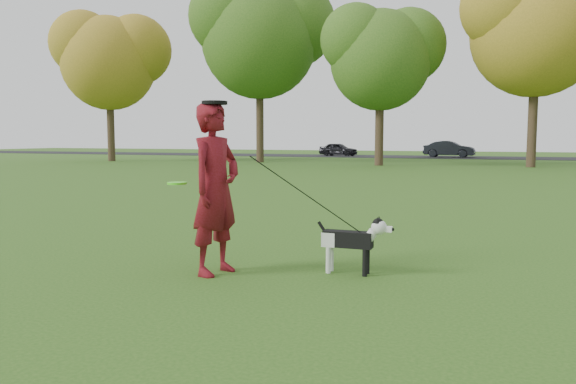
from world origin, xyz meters
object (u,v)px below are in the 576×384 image
at_px(car_left, 338,149).
at_px(car_mid, 449,149).
at_px(man, 216,189).
at_px(dog, 354,238).

relative_size(car_left, car_mid, 0.83).
bearing_deg(car_mid, car_left, 94.48).
distance_m(man, car_mid, 40.38).
bearing_deg(man, car_left, 25.18).
bearing_deg(dog, car_left, 105.66).
distance_m(dog, car_left, 41.38).
distance_m(car_left, car_mid, 9.08).
distance_m(dog, car_mid, 39.90).
bearing_deg(dog, car_mid, 93.00).
bearing_deg(man, car_mid, 12.54).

